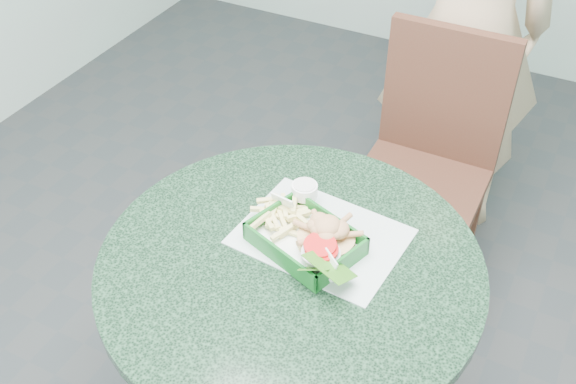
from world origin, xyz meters
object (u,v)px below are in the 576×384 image
at_px(diner_person, 472,12).
at_px(sauce_ramekin, 285,198).
at_px(crab_sandwich, 325,233).
at_px(cafe_table, 290,315).
at_px(food_basket, 305,248).
at_px(dining_chair, 429,153).

xyz_separation_m(diner_person, sauce_ramekin, (-0.15, -1.04, -0.07)).
bearing_deg(crab_sandwich, diner_person, 88.99).
distance_m(diner_person, crab_sandwich, 1.11).
bearing_deg(cafe_table, food_basket, 77.67).
height_order(diner_person, food_basket, diner_person).
relative_size(cafe_table, crab_sandwich, 6.60).
xyz_separation_m(diner_person, food_basket, (-0.05, -1.14, -0.10)).
distance_m(crab_sandwich, sauce_ramekin, 0.15).
height_order(diner_person, crab_sandwich, diner_person).
bearing_deg(sauce_ramekin, diner_person, 81.54).
bearing_deg(food_basket, cafe_table, -102.33).
distance_m(dining_chair, crab_sandwich, 0.80).
relative_size(dining_chair, food_basket, 4.01).
distance_m(cafe_table, dining_chair, 0.85).
bearing_deg(food_basket, dining_chair, 84.86).
bearing_deg(dining_chair, diner_person, 92.52).
bearing_deg(cafe_table, dining_chair, 84.41).
xyz_separation_m(cafe_table, food_basket, (0.01, 0.05, 0.19)).
distance_m(cafe_table, crab_sandwich, 0.24).
bearing_deg(cafe_table, sauce_ramekin, 120.95).
xyz_separation_m(cafe_table, sauce_ramekin, (-0.09, 0.15, 0.22)).
bearing_deg(diner_person, crab_sandwich, 64.28).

